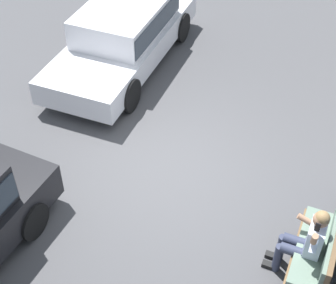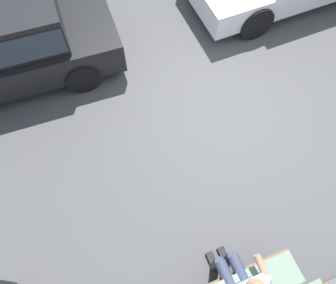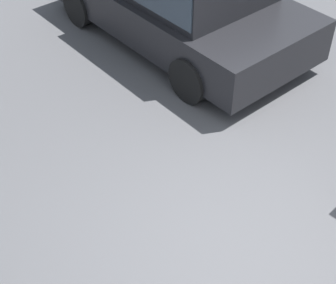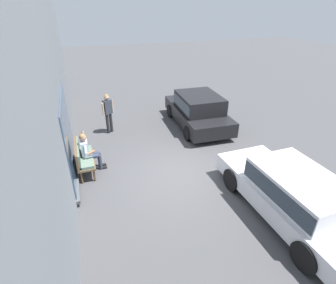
# 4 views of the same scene
# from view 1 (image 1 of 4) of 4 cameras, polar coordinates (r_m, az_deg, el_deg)

# --- Properties ---
(ground_plane) EXTENTS (60.00, 60.00, 0.00)m
(ground_plane) POSITION_cam_1_polar(r_m,az_deg,el_deg) (9.24, -0.38, -2.79)
(ground_plane) COLOR #424244
(bench) EXTENTS (1.48, 0.55, 1.04)m
(bench) POSITION_cam_1_polar(r_m,az_deg,el_deg) (7.64, 16.66, -11.18)
(bench) COLOR brown
(bench) RESTS_ON ground_plane
(person_on_phone) EXTENTS (0.73, 0.74, 1.38)m
(person_on_phone) POSITION_cam_1_polar(r_m,az_deg,el_deg) (7.50, 15.08, -10.50)
(person_on_phone) COLOR #2D3347
(person_on_phone) RESTS_ON ground_plane
(parked_car_near) EXTENTS (4.66, 1.90, 1.39)m
(parked_car_near) POSITION_cam_1_polar(r_m,az_deg,el_deg) (11.51, -4.88, 12.07)
(parked_car_near) COLOR silver
(parked_car_near) RESTS_ON ground_plane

